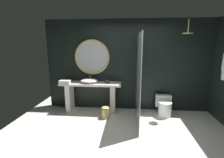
{
  "coord_description": "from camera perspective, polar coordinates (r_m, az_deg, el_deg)",
  "views": [
    {
      "loc": [
        -0.02,
        -2.88,
        1.92
      ],
      "look_at": [
        -0.38,
        0.84,
        1.13
      ],
      "focal_mm": 26.5,
      "sensor_mm": 36.0,
      "label": 1
    }
  ],
  "objects": [
    {
      "name": "ground_plane",
      "position": [
        3.47,
        5.32,
        -21.72
      ],
      "size": [
        5.76,
        5.76,
        0.0
      ],
      "primitive_type": "plane",
      "color": "silver"
    },
    {
      "name": "toilet",
      "position": [
        4.79,
        17.55,
        -8.9
      ],
      "size": [
        0.42,
        0.54,
        0.52
      ],
      "color": "white",
      "rests_on": "ground_plane"
    },
    {
      "name": "vessel_sink",
      "position": [
        4.7,
        -7.94,
        -0.6
      ],
      "size": [
        0.49,
        0.4,
        0.18
      ],
      "color": "white",
      "rests_on": "vanity_counter"
    },
    {
      "name": "folded_hand_towel",
      "position": [
        4.76,
        -15.96,
        -1.0
      ],
      "size": [
        0.3,
        0.18,
        0.09
      ],
      "primitive_type": "cube",
      "rotation": [
        0.0,
        0.0,
        0.02
      ],
      "color": "white",
      "rests_on": "vanity_counter"
    },
    {
      "name": "tissue_box",
      "position": [
        4.66,
        -1.58,
        -0.86
      ],
      "size": [
        0.13,
        0.13,
        0.08
      ],
      "primitive_type": "cube",
      "color": "#282D28",
      "rests_on": "vanity_counter"
    },
    {
      "name": "round_wall_mirror",
      "position": [
        4.82,
        -6.94,
        7.49
      ],
      "size": [
        1.02,
        0.07,
        1.02
      ],
      "color": "tan"
    },
    {
      "name": "vanity_counter",
      "position": [
        4.78,
        -7.22,
        -4.86
      ],
      "size": [
        1.72,
        0.5,
        0.84
      ],
      "color": "silver",
      "rests_on": "ground_plane"
    },
    {
      "name": "back_wall_panel",
      "position": [
        4.82,
        5.73,
        4.57
      ],
      "size": [
        4.8,
        0.1,
        2.6
      ],
      "primitive_type": "cube",
      "color": "black",
      "rests_on": "ground_plane"
    },
    {
      "name": "rain_shower_head",
      "position": [
        4.52,
        24.71,
        14.42
      ],
      "size": [
        0.23,
        0.23,
        0.34
      ],
      "color": "tan"
    },
    {
      "name": "tumbler_cup",
      "position": [
        4.82,
        -14.28,
        -0.73
      ],
      "size": [
        0.07,
        0.07,
        0.09
      ],
      "primitive_type": "cylinder",
      "color": "silver",
      "rests_on": "vanity_counter"
    },
    {
      "name": "shower_glass_panel",
      "position": [
        4.05,
        9.06,
        -0.06
      ],
      "size": [
        0.02,
        1.57,
        2.17
      ],
      "primitive_type": "cube",
      "color": "silver",
      "rests_on": "ground_plane"
    },
    {
      "name": "waste_bin",
      "position": [
        4.43,
        -2.3,
        -11.42
      ],
      "size": [
        0.21,
        0.21,
        0.32
      ],
      "color": "tan",
      "rests_on": "ground_plane"
    }
  ]
}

